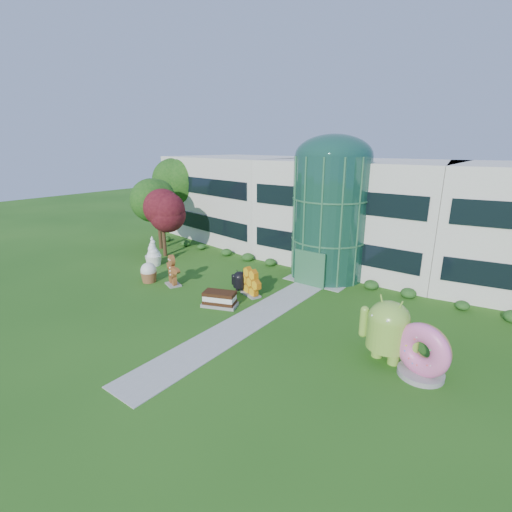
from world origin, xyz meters
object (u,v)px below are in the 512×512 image
Objects in this scene: gingerbread at (172,270)px; android_green at (388,327)px; android_black at (240,280)px; donut at (424,350)px.

android_green is at bearing 20.06° from gingerbread.
android_black is 5.49m from gingerbread.
donut is at bearing 1.60° from android_green.
android_black is 14.06m from donut.
donut is at bearing 19.24° from gingerbread.
android_green is at bearing -175.92° from donut.
android_black is at bearing -178.33° from donut.
android_green reaches higher than gingerbread.
donut is (1.84, -0.32, -0.50)m from android_green.
gingerbread is at bearing -168.46° from donut.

